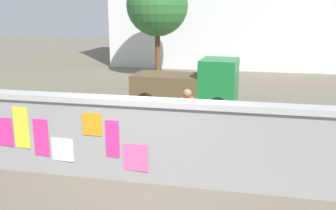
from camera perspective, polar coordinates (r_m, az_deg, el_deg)
The scene contains 8 objects.
ground at distance 15.70m, azimuth 5.00°, elevation 1.17°, with size 60.00×60.00×0.00m, color #6B6051.
poster_wall at distance 7.88m, azimuth -2.46°, elevation -5.19°, with size 7.93×0.42×1.76m.
auto_rickshaw_truck at distance 13.48m, azimuth 3.33°, elevation 2.95°, with size 3.69×1.73×1.85m.
motorcycle at distance 11.65m, azimuth -11.15°, elevation -1.30°, with size 1.89×0.59×0.87m.
bicycle_near at distance 10.31m, azimuth 16.46°, elevation -4.22°, with size 1.71×0.44×0.95m.
person_walking at distance 9.55m, azimuth -16.16°, elevation -1.75°, with size 0.43×0.43×1.62m.
person_bystander at distance 9.45m, azimuth 2.84°, elevation -1.36°, with size 0.47×0.47×1.62m.
tree_roadside at distance 19.70m, azimuth -1.60°, elevation 14.54°, with size 3.08×3.08×5.20m.
Camera 1 is at (1.89, -7.19, 3.51)m, focal length 41.17 mm.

